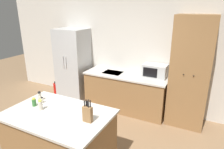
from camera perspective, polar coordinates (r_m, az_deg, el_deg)
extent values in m
cube|color=beige|center=(4.80, 4.85, 6.07)|extent=(7.20, 0.06, 2.60)
cube|color=#B7BABC|center=(5.29, -10.99, 2.75)|extent=(0.76, 0.64, 1.84)
cylinder|color=silver|center=(5.03, -13.75, 3.46)|extent=(0.02, 0.02, 0.30)
cylinder|color=silver|center=(4.98, -13.05, 3.36)|extent=(0.02, 0.02, 0.30)
cube|color=olive|center=(4.75, 3.89, -5.24)|extent=(1.90, 0.63, 0.85)
cube|color=beige|center=(4.58, 4.01, -0.19)|extent=(1.94, 0.67, 0.03)
cube|color=#9EA0A3|center=(4.71, 0.19, 0.55)|extent=(0.44, 0.34, 0.01)
cube|color=olive|center=(4.23, 21.42, 0.42)|extent=(0.73, 0.57, 2.23)
sphere|color=black|center=(3.95, 19.76, 0.00)|extent=(0.02, 0.02, 0.02)
sphere|color=black|center=(3.93, 22.28, -0.37)|extent=(0.02, 0.02, 0.02)
cube|color=olive|center=(3.29, -14.58, -17.71)|extent=(1.47, 0.94, 0.87)
cube|color=beige|center=(3.04, -15.28, -10.86)|extent=(1.53, 1.00, 0.03)
cube|color=#B2B5B7|center=(4.47, 12.17, 1.06)|extent=(0.51, 0.33, 0.29)
cube|color=black|center=(4.32, 10.80, 0.57)|extent=(0.31, 0.01, 0.20)
cube|color=olive|center=(2.70, -6.98, -11.20)|extent=(0.13, 0.06, 0.22)
cylinder|color=black|center=(2.65, -7.89, -8.23)|extent=(0.02, 0.02, 0.08)
cylinder|color=black|center=(2.64, -7.40, -8.05)|extent=(0.02, 0.02, 0.10)
cylinder|color=black|center=(2.64, -7.03, -8.32)|extent=(0.02, 0.02, 0.08)
cylinder|color=black|center=(2.61, -6.79, -8.23)|extent=(0.02, 0.02, 0.11)
cylinder|color=black|center=(2.61, -6.25, -8.32)|extent=(0.02, 0.02, 0.10)
cylinder|color=beige|center=(3.39, -19.29, -6.99)|extent=(0.04, 0.04, 0.08)
cylinder|color=black|center=(3.37, -19.38, -6.25)|extent=(0.03, 0.03, 0.02)
cylinder|color=beige|center=(3.48, -19.95, -6.00)|extent=(0.06, 0.06, 0.12)
cylinder|color=black|center=(3.45, -20.09, -4.85)|extent=(0.04, 0.04, 0.03)
cylinder|color=beige|center=(3.17, -19.77, -8.35)|extent=(0.06, 0.06, 0.14)
cylinder|color=#E5DB4C|center=(3.13, -19.94, -7.00)|extent=(0.05, 0.05, 0.03)
cylinder|color=#337033|center=(3.32, -21.36, -7.49)|extent=(0.06, 0.06, 0.11)
cylinder|color=#E5DB4C|center=(3.30, -21.50, -6.43)|extent=(0.05, 0.05, 0.02)
cylinder|color=red|center=(5.84, -15.75, -3.97)|extent=(0.12, 0.12, 0.33)
cylinder|color=black|center=(5.77, -15.92, -2.20)|extent=(0.05, 0.05, 0.06)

